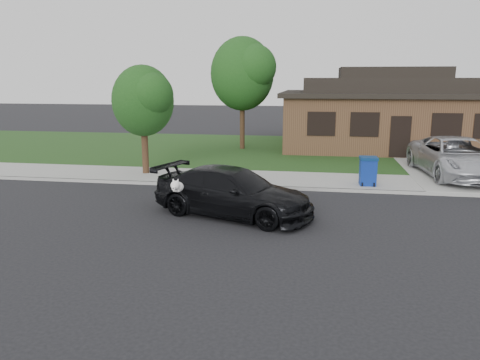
# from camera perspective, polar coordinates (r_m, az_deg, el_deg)

# --- Properties ---
(ground) EXTENTS (120.00, 120.00, 0.00)m
(ground) POSITION_cam_1_polar(r_m,az_deg,el_deg) (14.43, 9.85, -4.55)
(ground) COLOR black
(ground) RESTS_ON ground
(sidewalk) EXTENTS (60.00, 3.00, 0.12)m
(sidewalk) POSITION_cam_1_polar(r_m,az_deg,el_deg) (19.26, 9.78, -0.13)
(sidewalk) COLOR gray
(sidewalk) RESTS_ON ground
(curb) EXTENTS (60.00, 0.12, 0.12)m
(curb) POSITION_cam_1_polar(r_m,az_deg,el_deg) (17.80, 9.80, -1.15)
(curb) COLOR gray
(curb) RESTS_ON ground
(lawn) EXTENTS (60.00, 13.00, 0.13)m
(lawn) POSITION_cam_1_polar(r_m,az_deg,el_deg) (27.13, 9.72, 3.45)
(lawn) COLOR #193814
(lawn) RESTS_ON ground
(driveway) EXTENTS (4.50, 13.00, 0.14)m
(driveway) POSITION_cam_1_polar(r_m,az_deg,el_deg) (24.96, 23.64, 1.85)
(driveway) COLOR gray
(driveway) RESTS_ON ground
(sedan) EXTENTS (5.46, 3.62, 1.47)m
(sedan) POSITION_cam_1_polar(r_m,az_deg,el_deg) (14.28, -0.88, -1.49)
(sedan) COLOR black
(sedan) RESTS_ON ground
(minivan) EXTENTS (3.25, 6.06, 1.62)m
(minivan) POSITION_cam_1_polar(r_m,az_deg,el_deg) (21.37, 24.90, 2.55)
(minivan) COLOR silver
(minivan) RESTS_ON driveway
(recycling_bin) EXTENTS (0.67, 0.71, 1.09)m
(recycling_bin) POSITION_cam_1_polar(r_m,az_deg,el_deg) (18.58, 15.34, 1.09)
(recycling_bin) COLOR navy
(recycling_bin) RESTS_ON sidewalk
(house) EXTENTS (12.60, 8.60, 4.65)m
(house) POSITION_cam_1_polar(r_m,az_deg,el_deg) (29.20, 17.79, 7.75)
(house) COLOR #422B1C
(house) RESTS_ON ground
(tree_0) EXTENTS (3.78, 3.60, 6.34)m
(tree_0) POSITION_cam_1_polar(r_m,az_deg,el_deg) (27.02, 0.59, 12.98)
(tree_0) COLOR #332114
(tree_0) RESTS_ON ground
(tree_2) EXTENTS (2.73, 2.60, 4.59)m
(tree_2) POSITION_cam_1_polar(r_m,az_deg,el_deg) (20.27, -11.53, 9.57)
(tree_2) COLOR #332114
(tree_2) RESTS_ON ground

